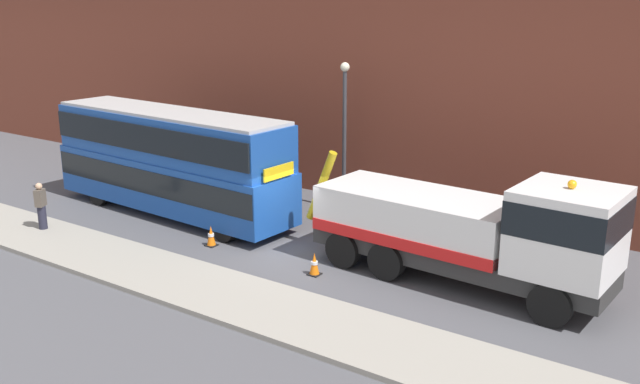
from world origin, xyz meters
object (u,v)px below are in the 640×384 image
(street_lamp, at_px, (344,124))
(double_decker_bus, at_px, (171,158))
(recovery_tow_truck, at_px, (472,229))
(traffic_cone_near_bus, at_px, (211,236))
(pedestrian_onlooker, at_px, (41,206))
(traffic_cone_midway, at_px, (314,264))

(street_lamp, bearing_deg, double_decker_bus, -141.11)
(double_decker_bus, bearing_deg, recovery_tow_truck, 2.92)
(double_decker_bus, distance_m, traffic_cone_near_bus, 4.61)
(double_decker_bus, bearing_deg, pedestrian_onlooker, -113.88)
(traffic_cone_near_bus, height_order, traffic_cone_midway, same)
(traffic_cone_midway, height_order, street_lamp, street_lamp)
(recovery_tow_truck, bearing_deg, traffic_cone_midway, -152.17)
(traffic_cone_midway, bearing_deg, street_lamp, 115.16)
(double_decker_bus, distance_m, traffic_cone_midway, 8.59)
(traffic_cone_near_bus, bearing_deg, double_decker_bus, 153.54)
(traffic_cone_near_bus, distance_m, traffic_cone_midway, 4.38)
(recovery_tow_truck, relative_size, street_lamp, 1.75)
(pedestrian_onlooker, bearing_deg, recovery_tow_truck, -10.13)
(recovery_tow_truck, bearing_deg, pedestrian_onlooker, -160.58)
(recovery_tow_truck, bearing_deg, traffic_cone_near_bus, -164.81)
(recovery_tow_truck, distance_m, street_lamp, 8.47)
(pedestrian_onlooker, distance_m, traffic_cone_near_bus, 6.46)
(traffic_cone_midway, xyz_separation_m, street_lamp, (-2.91, 6.19, 3.13))
(traffic_cone_near_bus, bearing_deg, traffic_cone_midway, -1.24)
(pedestrian_onlooker, relative_size, traffic_cone_near_bus, 2.38)
(double_decker_bus, distance_m, pedestrian_onlooker, 4.98)
(traffic_cone_near_bus, height_order, street_lamp, street_lamp)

